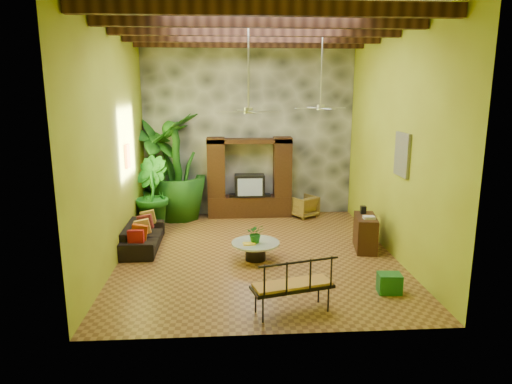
{
  "coord_description": "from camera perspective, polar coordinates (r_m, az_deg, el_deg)",
  "views": [
    {
      "loc": [
        -0.67,
        -9.71,
        3.6
      ],
      "look_at": [
        -0.01,
        0.2,
        1.38
      ],
      "focal_mm": 32.0,
      "sensor_mm": 36.0,
      "label": 1
    }
  ],
  "objects": [
    {
      "name": "stone_accent_wall",
      "position": [
        13.21,
        -0.91,
        7.85
      ],
      "size": [
        5.98,
        0.1,
        4.98
      ],
      "primitive_type": "cube",
      "color": "#3E3F46",
      "rests_on": "ground"
    },
    {
      "name": "back_wall",
      "position": [
        13.27,
        -0.92,
        7.87
      ],
      "size": [
        6.0,
        0.02,
        5.0
      ],
      "primitive_type": "cube",
      "color": "#9A9D23",
      "rests_on": "ground"
    },
    {
      "name": "ceiling_beams",
      "position": [
        9.8,
        0.14,
        19.53
      ],
      "size": [
        5.95,
        5.36,
        0.22
      ],
      "color": "#3E2113",
      "rests_on": "ceiling"
    },
    {
      "name": "ceiling",
      "position": [
        9.83,
        0.14,
        20.8
      ],
      "size": [
        6.0,
        7.0,
        0.02
      ],
      "primitive_type": "cube",
      "color": "silver",
      "rests_on": "back_wall"
    },
    {
      "name": "yellow_tray",
      "position": [
        9.74,
        -0.86,
        -6.48
      ],
      "size": [
        0.27,
        0.21,
        0.03
      ],
      "primitive_type": "cube",
      "rotation": [
        0.0,
        0.0,
        0.08
      ],
      "color": "yellow",
      "rests_on": "coffee_table"
    },
    {
      "name": "right_wall",
      "position": [
        10.44,
        16.89,
        6.03
      ],
      "size": [
        0.02,
        7.0,
        5.0
      ],
      "primitive_type": "cube",
      "color": "#9A9D23",
      "rests_on": "ground"
    },
    {
      "name": "wall_art_mask",
      "position": [
        11.05,
        -15.78,
        4.35
      ],
      "size": [
        0.06,
        0.32,
        0.55
      ],
      "primitive_type": "cube",
      "color": "gold",
      "rests_on": "left_wall"
    },
    {
      "name": "wicker_armchair",
      "position": [
        13.29,
        5.99,
        -1.78
      ],
      "size": [
        0.92,
        0.93,
        0.62
      ],
      "primitive_type": "imported",
      "rotation": [
        0.0,
        0.0,
        3.73
      ],
      "color": "olive",
      "rests_on": "ground"
    },
    {
      "name": "coffee_table",
      "position": [
        9.92,
        -0.06,
        -7.08
      ],
      "size": [
        1.04,
        1.04,
        0.4
      ],
      "rotation": [
        0.0,
        0.0,
        0.22
      ],
      "color": "black",
      "rests_on": "ground"
    },
    {
      "name": "centerpiece_plant",
      "position": [
        9.79,
        -0.02,
        -5.18
      ],
      "size": [
        0.38,
        0.33,
        0.41
      ],
      "primitive_type": "imported",
      "rotation": [
        0.0,
        0.0,
        -0.01
      ],
      "color": "#185E1B",
      "rests_on": "coffee_table"
    },
    {
      "name": "tall_plant_c",
      "position": [
        13.03,
        -9.86,
        3.16
      ],
      "size": [
        2.03,
        2.03,
        3.0
      ],
      "primitive_type": "imported",
      "rotation": [
        0.0,
        0.0,
        4.48
      ],
      "color": "#1D5616",
      "rests_on": "ground"
    },
    {
      "name": "tall_plant_a",
      "position": [
        13.19,
        -12.4,
        2.9
      ],
      "size": [
        1.8,
        1.8,
        2.88
      ],
      "primitive_type": "imported",
      "rotation": [
        0.0,
        0.0,
        0.79
      ],
      "color": "#1E5F19",
      "rests_on": "ground"
    },
    {
      "name": "side_console",
      "position": [
        10.81,
        13.5,
        -4.99
      ],
      "size": [
        0.6,
        1.05,
        0.79
      ],
      "primitive_type": "cube",
      "rotation": [
        0.0,
        0.0,
        -0.17
      ],
      "color": "#391F12",
      "rests_on": "ground"
    },
    {
      "name": "iron_bench",
      "position": [
        7.55,
        4.65,
        -11.29
      ],
      "size": [
        1.42,
        0.83,
        0.57
      ],
      "rotation": [
        0.0,
        0.0,
        0.26
      ],
      "color": "black",
      "rests_on": "ground"
    },
    {
      "name": "ceiling_fan_front",
      "position": [
        9.32,
        -0.94,
        11.4
      ],
      "size": [
        1.28,
        1.28,
        1.86
      ],
      "color": "#B1B2B6",
      "rests_on": "ceiling"
    },
    {
      "name": "entertainment_center",
      "position": [
        13.13,
        -0.82,
        1.05
      ],
      "size": [
        2.4,
        0.55,
        2.3
      ],
      "color": "black",
      "rests_on": "ground"
    },
    {
      "name": "wall_art_painting",
      "position": [
        9.89,
        17.8,
        4.46
      ],
      "size": [
        0.06,
        0.7,
        0.9
      ],
      "primitive_type": "cube",
      "color": "teal",
      "rests_on": "right_wall"
    },
    {
      "name": "ceiling_fan_back",
      "position": [
        11.15,
        8.1,
        11.48
      ],
      "size": [
        1.28,
        1.28,
        1.86
      ],
      "color": "#B1B2B6",
      "rests_on": "ceiling"
    },
    {
      "name": "sofa",
      "position": [
        10.98,
        -13.94,
        -5.34
      ],
      "size": [
        0.77,
        1.95,
        0.57
      ],
      "primitive_type": "imported",
      "rotation": [
        0.0,
        0.0,
        1.58
      ],
      "color": "black",
      "rests_on": "ground"
    },
    {
      "name": "left_wall",
      "position": [
        10.05,
        -17.29,
        5.77
      ],
      "size": [
        0.02,
        7.0,
        5.0
      ],
      "primitive_type": "cube",
      "color": "#9A9D23",
      "rests_on": "ground"
    },
    {
      "name": "tall_plant_b",
      "position": [
        12.22,
        -13.05,
        -0.17
      ],
      "size": [
        1.26,
        1.34,
        1.93
      ],
      "primitive_type": "imported",
      "rotation": [
        0.0,
        0.0,
        2.08
      ],
      "color": "#1A631D",
      "rests_on": "ground"
    },
    {
      "name": "green_bin",
      "position": [
        8.77,
        16.33,
        -10.89
      ],
      "size": [
        0.44,
        0.35,
        0.36
      ],
      "primitive_type": "cube",
      "rotation": [
        0.0,
        0.0,
        -0.09
      ],
      "color": "#207B2A",
      "rests_on": "ground"
    },
    {
      "name": "ground",
      "position": [
        10.38,
        0.13,
        -7.68
      ],
      "size": [
        7.0,
        7.0,
        0.0
      ],
      "primitive_type": "plane",
      "color": "brown",
      "rests_on": "ground"
    }
  ]
}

